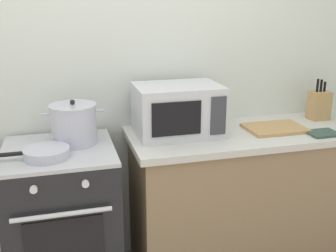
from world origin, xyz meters
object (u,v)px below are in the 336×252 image
object	(u,v)px
frying_pan	(45,153)
cutting_board	(275,128)
knife_block	(319,105)
oven_mitt	(323,133)
stock_pot	(74,124)
stove	(64,224)
microwave	(178,110)

from	to	relation	value
frying_pan	cutting_board	bearing A→B (deg)	4.85
frying_pan	cutting_board	world-z (taller)	frying_pan
knife_block	oven_mitt	size ratio (longest dim) A/B	1.54
cutting_board	knife_block	distance (m)	0.43
stock_pot	cutting_board	bearing A→B (deg)	-3.39
frying_pan	oven_mitt	bearing A→B (deg)	-1.56
knife_block	oven_mitt	bearing A→B (deg)	-120.04
cutting_board	oven_mitt	distance (m)	0.28
stove	microwave	xyz separation A→B (m)	(0.70, 0.08, 0.61)
microwave	oven_mitt	bearing A→B (deg)	-15.85
stock_pot	microwave	distance (m)	0.61
cutting_board	oven_mitt	size ratio (longest dim) A/B	2.00
frying_pan	oven_mitt	world-z (taller)	frying_pan
stock_pot	frying_pan	distance (m)	0.26
stock_pot	cutting_board	world-z (taller)	stock_pot
stock_pot	microwave	world-z (taller)	microwave
stove	oven_mitt	world-z (taller)	oven_mitt
frying_pan	cutting_board	distance (m)	1.38
frying_pan	microwave	distance (m)	0.80
frying_pan	stove	bearing A→B (deg)	61.74
stock_pot	knife_block	distance (m)	1.62
stove	cutting_board	xyz separation A→B (m)	(1.31, 0.00, 0.47)
stove	microwave	world-z (taller)	microwave
microwave	knife_block	xyz separation A→B (m)	(1.01, 0.06, -0.05)
stock_pot	stove	bearing A→B (deg)	-142.69
microwave	knife_block	distance (m)	1.02
microwave	oven_mitt	size ratio (longest dim) A/B	2.78
frying_pan	microwave	bearing A→B (deg)	14.31
stove	oven_mitt	size ratio (longest dim) A/B	5.11
stock_pot	knife_block	size ratio (longest dim) A/B	1.23
stock_pot	oven_mitt	distance (m)	1.47
microwave	knife_block	size ratio (longest dim) A/B	1.80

